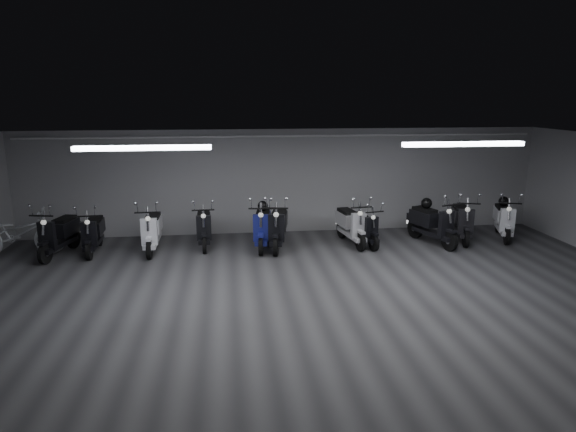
{
  "coord_description": "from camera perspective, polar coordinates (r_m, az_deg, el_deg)",
  "views": [
    {
      "loc": [
        -1.52,
        -8.04,
        3.63
      ],
      "look_at": [
        -0.22,
        2.5,
        1.05
      ],
      "focal_mm": 30.76,
      "sensor_mm": 36.0,
      "label": 1
    }
  ],
  "objects": [
    {
      "name": "floor",
      "position": [
        8.96,
        3.4,
        -10.32
      ],
      "size": [
        14.0,
        10.0,
        0.01
      ],
      "primitive_type": "cube",
      "color": "#38373A",
      "rests_on": "ground"
    },
    {
      "name": "ceiling",
      "position": [
        8.23,
        3.67,
        7.87
      ],
      "size": [
        14.0,
        10.0,
        0.01
      ],
      "primitive_type": "cube",
      "color": "gray",
      "rests_on": "ground"
    },
    {
      "name": "back_wall",
      "position": [
        13.32,
        -0.4,
        4.01
      ],
      "size": [
        14.0,
        0.01,
        2.8
      ],
      "primitive_type": "cube",
      "color": "gray",
      "rests_on": "ground"
    },
    {
      "name": "front_wall",
      "position": [
        4.06,
        17.35,
        -20.32
      ],
      "size": [
        14.0,
        0.01,
        2.8
      ],
      "primitive_type": "cube",
      "color": "gray",
      "rests_on": "ground"
    },
    {
      "name": "fluor_strip_left",
      "position": [
        9.21,
        -16.41,
        7.56
      ],
      "size": [
        2.4,
        0.18,
        0.08
      ],
      "primitive_type": "cube",
      "color": "white",
      "rests_on": "ceiling"
    },
    {
      "name": "fluor_strip_right",
      "position": [
        10.15,
        19.62,
        7.84
      ],
      "size": [
        2.4,
        0.18,
        0.08
      ],
      "primitive_type": "cube",
      "color": "white",
      "rests_on": "ceiling"
    },
    {
      "name": "conduit",
      "position": [
        13.09,
        -0.36,
        9.22
      ],
      "size": [
        13.6,
        0.05,
        0.05
      ],
      "primitive_type": "cylinder",
      "rotation": [
        0.0,
        1.57,
        0.0
      ],
      "color": "white",
      "rests_on": "back_wall"
    },
    {
      "name": "scooter_0",
      "position": [
        12.6,
        -25.05,
        -1.2
      ],
      "size": [
        1.0,
        1.92,
        1.36
      ],
      "primitive_type": null,
      "rotation": [
        0.0,
        0.0,
        -0.22
      ],
      "color": "black",
      "rests_on": "floor"
    },
    {
      "name": "scooter_1",
      "position": [
        12.52,
        -21.64,
        -1.17
      ],
      "size": [
        0.65,
        1.73,
        1.27
      ],
      "primitive_type": null,
      "rotation": [
        0.0,
        0.0,
        0.05
      ],
      "color": "black",
      "rests_on": "floor"
    },
    {
      "name": "scooter_2",
      "position": [
        12.18,
        -15.49,
        -0.88
      ],
      "size": [
        0.63,
        1.83,
        1.36
      ],
      "primitive_type": null,
      "rotation": [
        0.0,
        0.0,
        0.01
      ],
      "color": "white",
      "rests_on": "floor"
    },
    {
      "name": "scooter_3",
      "position": [
        12.31,
        -9.71,
        -0.55
      ],
      "size": [
        0.65,
        1.77,
        1.3
      ],
      "primitive_type": null,
      "rotation": [
        0.0,
        0.0,
        0.04
      ],
      "color": "black",
      "rests_on": "floor"
    },
    {
      "name": "scooter_4",
      "position": [
        12.04,
        -2.99,
        -0.48
      ],
      "size": [
        0.86,
        1.93,
        1.39
      ],
      "primitive_type": null,
      "rotation": [
        0.0,
        0.0,
        -0.13
      ],
      "color": "navy",
      "rests_on": "floor"
    },
    {
      "name": "scooter_5",
      "position": [
        11.98,
        -1.14,
        -0.46
      ],
      "size": [
        0.99,
        1.99,
        1.42
      ],
      "primitive_type": null,
      "rotation": [
        0.0,
        0.0,
        -0.19
      ],
      "color": "black",
      "rests_on": "floor"
    },
    {
      "name": "scooter_6",
      "position": [
        12.4,
        7.32,
        -0.28
      ],
      "size": [
        0.87,
        1.87,
        1.34
      ],
      "primitive_type": null,
      "rotation": [
        0.0,
        0.0,
        0.16
      ],
      "color": "silver",
      "rests_on": "floor"
    },
    {
      "name": "scooter_7",
      "position": [
        12.39,
        8.73,
        -0.67
      ],
      "size": [
        0.88,
        1.69,
        1.2
      ],
      "primitive_type": null,
      "rotation": [
        0.0,
        0.0,
        0.22
      ],
      "color": "black",
      "rests_on": "floor"
    },
    {
      "name": "scooter_8",
      "position": [
        12.82,
        16.4,
        -0.12
      ],
      "size": [
        1.19,
        1.99,
        1.4
      ],
      "primitive_type": null,
      "rotation": [
        0.0,
        0.0,
        0.32
      ],
      "color": "black",
      "rests_on": "floor"
    },
    {
      "name": "scooter_9",
      "position": [
        13.39,
        19.53,
        0.15
      ],
      "size": [
        1.09,
        1.94,
        1.37
      ],
      "primitive_type": null,
      "rotation": [
        0.0,
        0.0,
        -0.27
      ],
      "color": "black",
      "rests_on": "floor"
    },
    {
      "name": "bicycle",
      "position": [
        13.02,
        -28.83,
        -1.28
      ],
      "size": [
        2.11,
        1.01,
        1.31
      ],
      "primitive_type": "imported",
      "rotation": [
        0.0,
        0.0,
        1.72
      ],
      "color": "white",
      "rests_on": "floor"
    },
    {
      "name": "scooter_10",
      "position": [
        14.0,
        23.73,
        0.22
      ],
      "size": [
        1.16,
        1.86,
        1.32
      ],
      "primitive_type": null,
      "rotation": [
        0.0,
        0.0,
        -0.35
      ],
      "color": "white",
      "rests_on": "floor"
    },
    {
      "name": "helmet_0",
      "position": [
        14.18,
        23.66,
        1.58
      ],
      "size": [
        0.26,
        0.26,
        0.26
      ],
      "primitive_type": "sphere",
      "color": "black",
      "rests_on": "scooter_10"
    },
    {
      "name": "helmet_1",
      "position": [
        12.22,
        -2.94,
        1.16
      ],
      "size": [
        0.26,
        0.26,
        0.26
      ],
      "primitive_type": "sphere",
      "color": "black",
      "rests_on": "scooter_4"
    },
    {
      "name": "helmet_2",
      "position": [
        12.94,
        15.72,
        1.44
      ],
      "size": [
        0.27,
        0.27,
        0.27
      ],
      "primitive_type": "sphere",
      "color": "black",
      "rests_on": "scooter_8"
    }
  ]
}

